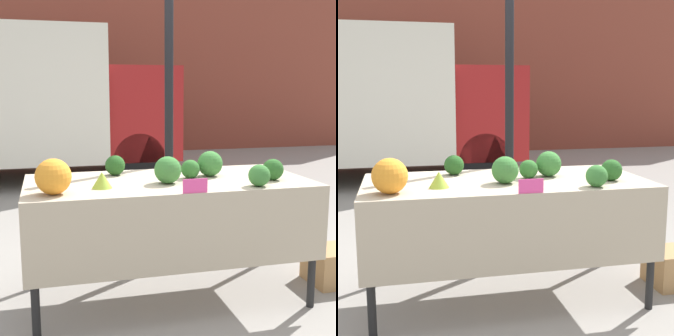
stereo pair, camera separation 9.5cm
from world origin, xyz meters
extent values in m
plane|color=gray|center=(0.00, 0.00, 0.00)|extent=(40.00, 40.00, 0.00)
cube|color=brown|center=(0.00, 7.98, 2.72)|extent=(16.00, 0.60, 5.44)
cylinder|color=black|center=(0.17, 0.61, 1.13)|extent=(0.07, 0.07, 2.27)
cube|color=silver|center=(-1.45, 4.79, 1.35)|extent=(3.09, 2.22, 1.99)
cube|color=maroon|center=(0.66, 4.79, 1.07)|extent=(1.12, 2.04, 1.43)
cylinder|color=black|center=(0.55, 3.88, 0.40)|extent=(0.79, 0.22, 0.79)
cylinder|color=black|center=(0.55, 5.70, 0.40)|extent=(0.79, 0.22, 0.79)
cube|color=tan|center=(0.00, 0.00, 0.82)|extent=(1.88, 0.90, 0.03)
cube|color=tan|center=(0.00, -0.45, 0.57)|extent=(1.88, 0.01, 0.46)
cylinder|color=black|center=(-0.88, -0.39, 0.40)|extent=(0.05, 0.05, 0.80)
cylinder|color=black|center=(0.88, -0.39, 0.40)|extent=(0.05, 0.05, 0.80)
cylinder|color=black|center=(-0.88, 0.39, 0.40)|extent=(0.05, 0.05, 0.80)
cylinder|color=black|center=(0.88, 0.39, 0.40)|extent=(0.05, 0.05, 0.80)
sphere|color=orange|center=(-0.75, -0.27, 0.94)|extent=(0.21, 0.21, 0.21)
cone|color=#93B238|center=(-0.46, -0.16, 0.88)|extent=(0.13, 0.13, 0.10)
sphere|color=#285B23|center=(0.68, -0.18, 0.90)|extent=(0.14, 0.14, 0.14)
sphere|color=#23511E|center=(-0.32, 0.26, 0.90)|extent=(0.14, 0.14, 0.14)
sphere|color=#387533|center=(-0.03, -0.12, 0.92)|extent=(0.18, 0.18, 0.18)
sphere|color=#387533|center=(0.32, 0.06, 0.92)|extent=(0.18, 0.18, 0.18)
sphere|color=#387533|center=(0.50, -0.35, 0.90)|extent=(0.14, 0.14, 0.14)
sphere|color=#2D6628|center=(0.16, 0.01, 0.90)|extent=(0.13, 0.13, 0.13)
cube|color=#EF4793|center=(0.05, -0.44, 0.88)|extent=(0.15, 0.01, 0.08)
camera|label=1|loc=(-0.78, -2.99, 1.43)|focal=50.00mm
camera|label=2|loc=(-0.68, -3.01, 1.43)|focal=50.00mm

